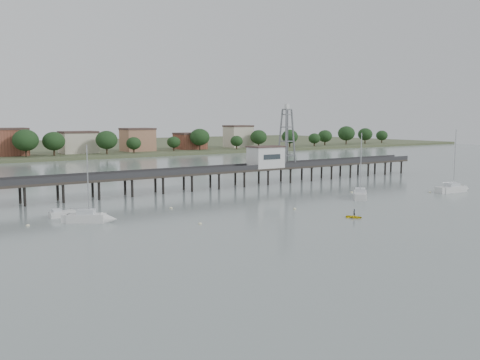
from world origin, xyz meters
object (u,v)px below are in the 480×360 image
at_px(lattice_tower, 287,138).
at_px(sailboat_b, 94,218).
at_px(white_tender, 61,214).
at_px(sailboat_d, 457,189).
at_px(pier, 174,175).
at_px(sailboat_c, 360,194).
at_px(yellow_dinghy, 354,218).

bearing_deg(lattice_tower, sailboat_b, -157.60).
bearing_deg(white_tender, sailboat_d, -14.77).
distance_m(pier, sailboat_d, 61.92).
bearing_deg(pier, lattice_tower, 0.00).
bearing_deg(sailboat_b, lattice_tower, 55.79).
xyz_separation_m(sailboat_c, yellow_dinghy, (-17.67, -15.29, -0.64)).
height_order(pier, lattice_tower, lattice_tower).
distance_m(sailboat_b, yellow_dinghy, 41.15).
height_order(sailboat_d, yellow_dinghy, sailboat_d).
relative_size(pier, yellow_dinghy, 56.35).
bearing_deg(sailboat_c, yellow_dinghy, 177.27).
distance_m(sailboat_d, sailboat_b, 78.06).
bearing_deg(sailboat_b, yellow_dinghy, 4.32).
bearing_deg(white_tender, pier, 27.48).
distance_m(sailboat_c, sailboat_b, 53.84).
height_order(sailboat_d, sailboat_b, sailboat_d).
xyz_separation_m(sailboat_d, yellow_dinghy, (-41.35, -9.23, -0.64)).
height_order(sailboat_b, white_tender, sailboat_b).
relative_size(lattice_tower, white_tender, 3.81).
distance_m(sailboat_b, white_tender, 7.88).
xyz_separation_m(pier, yellow_dinghy, (10.02, -43.67, -3.79)).
relative_size(pier, sailboat_c, 10.86).
distance_m(pier, lattice_tower, 32.34).
height_order(pier, sailboat_c, sailboat_c).
relative_size(pier, sailboat_b, 11.91).
distance_m(pier, white_tender, 33.33).
height_order(lattice_tower, sailboat_b, lattice_tower).
xyz_separation_m(lattice_tower, white_tender, (-60.35, -16.35, -10.62)).
relative_size(lattice_tower, yellow_dinghy, 5.82).
height_order(sailboat_d, sailboat_c, sailboat_d).
bearing_deg(sailboat_b, sailboat_d, 25.46).
bearing_deg(white_tender, sailboat_c, -14.08).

